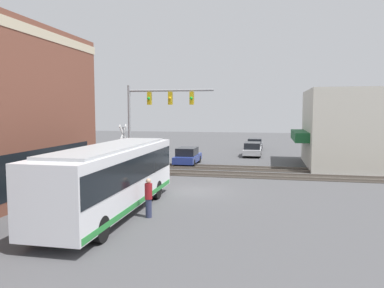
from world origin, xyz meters
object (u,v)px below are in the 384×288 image
Objects in this scene: parked_car_silver at (252,150)px; pedestrian_near_bus at (149,197)px; crossing_signal at (123,145)px; parked_car_blue at (188,157)px; parked_car_grey at (255,144)px; city_bus at (112,176)px.

parked_car_silver is 2.71× the size of pedestrian_near_bus.
crossing_signal is 0.88× the size of parked_car_blue.
pedestrian_near_bus reaches higher than parked_car_silver.
parked_car_grey is at bearing -22.74° from crossing_signal.
parked_car_blue is at bearing 144.14° from parked_car_silver.
city_bus is at bearing 180.00° from parked_car_blue.
crossing_signal is at bearing 27.66° from pedestrian_near_bus.
city_bus reaches higher than pedestrian_near_bus.
parked_car_grey is at bearing 0.00° from parked_car_silver.
city_bus is 2.25× the size of parked_car_grey.
crossing_signal is 7.59m from parked_car_blue.
parked_car_blue is (6.61, -3.38, -1.59)m from crossing_signal.
parked_car_blue is at bearing 159.37° from parked_car_grey.
parked_car_grey is 2.73× the size of pedestrian_near_bus.
city_bus is 2.53× the size of parked_car_blue.
city_bus is 24.43m from parked_car_silver.
parked_car_grey is (14.35, -5.40, -0.05)m from parked_car_blue.
parked_car_silver is (7.47, -5.40, -0.02)m from parked_car_blue.
city_bus reaches higher than parked_car_blue.
parked_car_blue is 0.89× the size of parked_car_grey.
parked_car_blue is 2.42× the size of pedestrian_near_bus.
pedestrian_near_bus is at bearing 171.55° from parked_car_silver.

